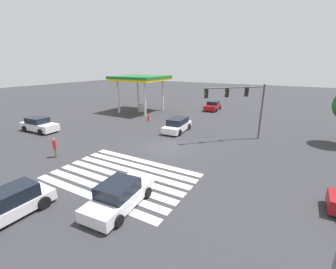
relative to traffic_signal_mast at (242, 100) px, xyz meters
name	(u,v)px	position (x,y,z in m)	size (l,w,h in m)	color
ground_plane	(168,147)	(-5.34, -5.34, -4.27)	(152.65, 152.65, 0.00)	#333338
crosswalk_markings	(122,176)	(-5.34, -11.99, -4.26)	(9.94, 6.30, 0.01)	silver
traffic_signal_mast	(242,100)	(0.00, 0.00, 0.00)	(4.80, 4.80, 5.70)	#47474C
car_0	(177,125)	(-7.07, -0.08, -3.51)	(2.38, 4.75, 1.56)	silver
car_1	(213,106)	(-7.68, 14.43, -3.56)	(2.45, 4.62, 1.52)	maroon
car_2	(39,125)	(-21.27, -8.12, -3.50)	(4.80, 2.28, 1.64)	silver
car_5	(9,204)	(-7.39, -18.21, -3.53)	(1.95, 4.23, 1.54)	silver
car_6	(119,195)	(-3.09, -14.74, -3.59)	(2.40, 4.64, 1.49)	silver
gas_station_canopy	(140,80)	(-17.63, 7.27, 0.90)	(7.59, 7.59, 5.80)	yellow
pedestrian	(55,147)	(-12.45, -12.13, -3.31)	(0.41, 0.41, 1.71)	brown
fire_hydrant	(148,118)	(-12.93, 2.39, -3.84)	(0.22, 0.22, 0.86)	red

